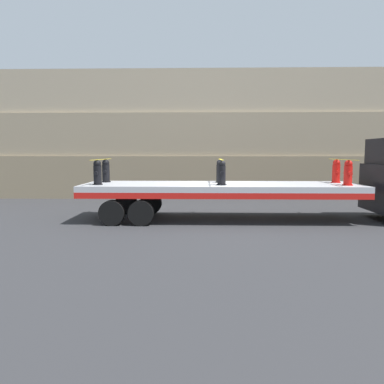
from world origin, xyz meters
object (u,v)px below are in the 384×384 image
at_px(fire_hydrant_black_near_1, 222,173).
at_px(fire_hydrant_red_far_2, 336,171).
at_px(fire_hydrant_black_far_0, 106,171).
at_px(fire_hydrant_black_near_0, 97,173).
at_px(fire_hydrant_black_far_1, 220,171).
at_px(fire_hydrant_red_near_2, 348,173).
at_px(flatbed_trailer, 208,190).

height_order(fire_hydrant_black_near_1, fire_hydrant_red_far_2, same).
relative_size(fire_hydrant_black_far_0, fire_hydrant_red_far_2, 1.00).
distance_m(fire_hydrant_black_near_0, fire_hydrant_black_far_1, 4.39).
height_order(fire_hydrant_black_far_1, fire_hydrant_red_near_2, same).
distance_m(fire_hydrant_black_near_0, fire_hydrant_red_near_2, 8.50).
bearing_deg(flatbed_trailer, fire_hydrant_black_near_1, -51.94).
bearing_deg(fire_hydrant_red_near_2, fire_hydrant_red_far_2, 90.00).
bearing_deg(fire_hydrant_black_far_0, fire_hydrant_black_near_0, -90.00).
bearing_deg(fire_hydrant_black_near_0, flatbed_trailer, 8.37).
bearing_deg(fire_hydrant_black_far_1, fire_hydrant_red_far_2, 0.00).
bearing_deg(fire_hydrant_black_far_1, fire_hydrant_black_near_1, -90.00).
xyz_separation_m(fire_hydrant_black_near_0, fire_hydrant_black_far_0, (0.00, 1.12, 0.00)).
xyz_separation_m(fire_hydrant_black_far_1, fire_hydrant_red_far_2, (4.25, 0.00, 0.00)).
bearing_deg(fire_hydrant_red_far_2, fire_hydrant_black_near_1, -165.21).
height_order(fire_hydrant_black_near_0, fire_hydrant_red_near_2, same).
bearing_deg(fire_hydrant_black_near_1, fire_hydrant_red_near_2, 0.00).
bearing_deg(fire_hydrant_red_near_2, flatbed_trailer, 173.18).
height_order(fire_hydrant_red_near_2, fire_hydrant_red_far_2, same).
xyz_separation_m(fire_hydrant_black_far_0, fire_hydrant_black_near_1, (4.25, -1.12, 0.00)).
distance_m(flatbed_trailer, fire_hydrant_black_far_1, 0.95).
relative_size(fire_hydrant_black_far_1, fire_hydrant_red_near_2, 1.00).
bearing_deg(fire_hydrant_black_near_0, fire_hydrant_red_far_2, 7.52).
xyz_separation_m(fire_hydrant_black_near_0, fire_hydrant_black_near_1, (4.25, 0.00, 0.00)).
distance_m(flatbed_trailer, fire_hydrant_black_near_1, 0.95).
xyz_separation_m(fire_hydrant_black_far_0, fire_hydrant_black_far_1, (4.25, 0.00, 0.00)).
distance_m(fire_hydrant_black_near_1, fire_hydrant_red_near_2, 4.25).
height_order(flatbed_trailer, fire_hydrant_black_far_1, fire_hydrant_black_far_1).
height_order(flatbed_trailer, fire_hydrant_red_far_2, fire_hydrant_red_far_2).
bearing_deg(fire_hydrant_red_near_2, fire_hydrant_black_near_1, 180.00).
height_order(fire_hydrant_black_far_0, fire_hydrant_black_near_1, same).
bearing_deg(fire_hydrant_red_near_2, fire_hydrant_black_far_1, 165.21).
xyz_separation_m(fire_hydrant_black_near_1, fire_hydrant_red_far_2, (4.25, 1.12, 0.00)).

